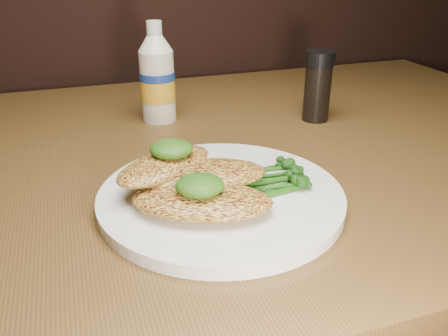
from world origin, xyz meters
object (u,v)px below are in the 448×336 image
object	(u,v)px
mayo_bottle	(157,73)
plate	(221,196)
dining_table	(245,321)
pepper_grinder	(318,86)

from	to	relation	value
mayo_bottle	plate	bearing A→B (deg)	-87.78
dining_table	pepper_grinder	xyz separation A→B (m)	(0.14, 0.05, 0.43)
mayo_bottle	dining_table	bearing A→B (deg)	-50.11
dining_table	mayo_bottle	size ratio (longest dim) A/B	7.18
dining_table	pepper_grinder	distance (m)	0.46
mayo_bottle	pepper_grinder	distance (m)	0.27
dining_table	plate	size ratio (longest dim) A/B	4.15
plate	pepper_grinder	size ratio (longest dim) A/B	2.42
dining_table	mayo_bottle	world-z (taller)	mayo_bottle
plate	pepper_grinder	distance (m)	0.34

